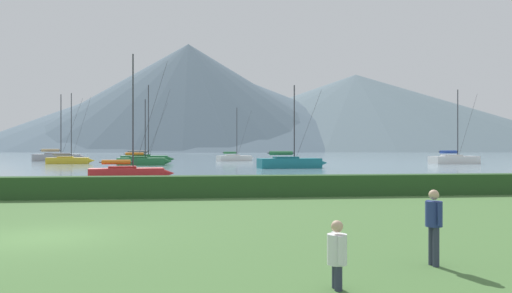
{
  "coord_description": "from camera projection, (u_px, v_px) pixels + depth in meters",
  "views": [
    {
      "loc": [
        4.51,
        -14.78,
        2.58
      ],
      "look_at": [
        11.7,
        48.77,
        2.61
      ],
      "focal_mm": 35.17,
      "sensor_mm": 36.0,
      "label": 1
    }
  ],
  "objects": [
    {
      "name": "distant_hill_central_peak",
      "position": [
        198.0,
        106.0,
        368.96
      ],
      "size": [
        317.9,
        317.9,
        65.0
      ],
      "primitive_type": "cone",
      "color": "#4C6070",
      "rests_on": "ground_plane"
    },
    {
      "name": "sailboat_slip_10",
      "position": [
        145.0,
        158.0,
        80.18
      ],
      "size": [
        8.59,
        3.09,
        12.51
      ],
      "rotation": [
        0.0,
        0.0,
        0.08
      ],
      "color": "#236B38",
      "rests_on": "harbor_water"
    },
    {
      "name": "sailboat_slip_3",
      "position": [
        290.0,
        162.0,
        60.36
      ],
      "size": [
        8.83,
        3.6,
        10.02
      ],
      "rotation": [
        0.0,
        0.0,
        0.14
      ],
      "color": "#19707A",
      "rests_on": "harbor_water"
    },
    {
      "name": "sailboat_slip_1",
      "position": [
        455.0,
        159.0,
        75.41
      ],
      "size": [
        8.72,
        3.62,
        11.2
      ],
      "rotation": [
        0.0,
        0.0,
        0.15
      ],
      "color": "white",
      "rests_on": "harbor_water"
    },
    {
      "name": "sailboat_slip_8",
      "position": [
        128.0,
        172.0,
        39.33
      ],
      "size": [
        6.71,
        2.81,
        9.89
      ],
      "rotation": [
        0.0,
        0.0,
        0.16
      ],
      "color": "red",
      "rests_on": "harbor_water"
    },
    {
      "name": "distant_hill_west_ridge",
      "position": [
        356.0,
        112.0,
        387.93
      ],
      "size": [
        331.3,
        331.3,
        58.51
      ],
      "primitive_type": "cone",
      "color": "slate",
      "rests_on": "ground_plane"
    },
    {
      "name": "sailboat_slip_4",
      "position": [
        68.0,
        160.0,
        75.45
      ],
      "size": [
        7.03,
        2.65,
        10.68
      ],
      "rotation": [
        0.0,
        0.0,
        0.1
      ],
      "color": "gold",
      "rests_on": "harbor_water"
    },
    {
      "name": "sailboat_slip_9",
      "position": [
        235.0,
        158.0,
        90.46
      ],
      "size": [
        7.26,
        4.12,
        9.65
      ],
      "rotation": [
        0.0,
        0.0,
        0.35
      ],
      "color": "white",
      "rests_on": "harbor_water"
    },
    {
      "name": "hedge_line",
      "position": [
        109.0,
        187.0,
        25.11
      ],
      "size": [
        80.0,
        1.2,
        1.09
      ],
      "primitive_type": "cube",
      "color": "#284C23",
      "rests_on": "ground_plane"
    },
    {
      "name": "sailboat_slip_6",
      "position": [
        58.0,
        157.0,
        90.5
      ],
      "size": [
        9.35,
        3.37,
        12.05
      ],
      "rotation": [
        0.0,
        0.0,
        0.08
      ],
      "color": "#9E9EA3",
      "rests_on": "harbor_water"
    },
    {
      "name": "harbor_water",
      "position": [
        184.0,
        155.0,
        150.31
      ],
      "size": [
        320.0,
        246.0,
        0.0
      ],
      "primitive_type": "cube",
      "color": "gray",
      "rests_on": "ground_plane"
    },
    {
      "name": "person_seated_viewer",
      "position": [
        337.0,
        251.0,
        9.05
      ],
      "size": [
        0.36,
        0.57,
        1.25
      ],
      "rotation": [
        0.0,
        0.0,
        -0.0
      ],
      "color": "#2D3347",
      "rests_on": "ground_plane"
    },
    {
      "name": "ground_plane",
      "position": [
        39.0,
        238.0,
        14.18
      ],
      "size": [
        1000.0,
        1000.0,
        0.0
      ],
      "primitive_type": "plane",
      "color": "#477038"
    },
    {
      "name": "distant_hill_east_ridge",
      "position": [
        188.0,
        97.0,
        322.09
      ],
      "size": [
        222.44,
        222.44,
        68.7
      ],
      "primitive_type": "cone",
      "color": "#4C6070",
      "rests_on": "ground_plane"
    },
    {
      "name": "sailboat_slip_2",
      "position": [
        142.0,
        161.0,
        69.78
      ],
      "size": [
        7.61,
        2.79,
        9.19
      ],
      "rotation": [
        0.0,
        0.0,
        0.09
      ],
      "color": "#236B38",
      "rests_on": "harbor_water"
    },
    {
      "name": "person_standing_walker",
      "position": [
        434.0,
        221.0,
        10.85
      ],
      "size": [
        0.36,
        0.57,
        1.65
      ],
      "rotation": [
        0.0,
        0.0,
        0.06
      ],
      "color": "#2D3347",
      "rests_on": "ground_plane"
    }
  ]
}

